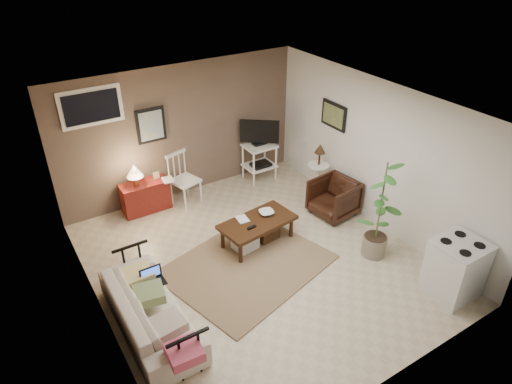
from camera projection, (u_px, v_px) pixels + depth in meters
floor at (257, 262)px, 6.85m from camera, size 5.00×5.00×0.00m
art_back at (151, 125)px, 7.65m from camera, size 0.50×0.03×0.60m
art_right at (334, 115)px, 7.85m from camera, size 0.03×0.60×0.45m
window at (91, 107)px, 6.98m from camera, size 0.96×0.03×0.60m
rug at (247, 265)px, 6.76m from camera, size 2.61×2.30×0.02m
coffee_table at (257, 230)px, 7.12m from camera, size 1.24×0.75×0.45m
sofa at (149, 305)px, 5.57m from camera, size 0.55×1.89×0.74m
sofa_pillows at (158, 310)px, 5.39m from camera, size 0.36×1.79×0.13m
sofa_end_rails at (158, 305)px, 5.65m from camera, size 0.51×1.89×0.63m
laptop at (152, 278)px, 5.83m from camera, size 0.29×0.21×0.20m
red_console at (145, 194)px, 7.90m from camera, size 0.82×0.36×0.94m
spindle_chair at (184, 181)px, 8.06m from camera, size 0.54×0.54×0.96m
tv_stand at (260, 149)px, 8.70m from camera, size 0.62×0.49×1.23m
side_table at (319, 164)px, 8.21m from camera, size 0.39×0.39×1.03m
armchair at (334, 196)px, 7.78m from camera, size 0.72×0.76×0.71m
potted_plant at (381, 207)px, 6.57m from camera, size 0.40×0.40×1.60m
stove at (455, 269)px, 6.07m from camera, size 0.65×0.60×0.85m
bowl at (266, 208)px, 7.13m from camera, size 0.24×0.10×0.23m
book_table at (237, 215)px, 6.97m from camera, size 0.17×0.04×0.23m
book_console at (162, 175)px, 7.77m from camera, size 0.18×0.05×0.25m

